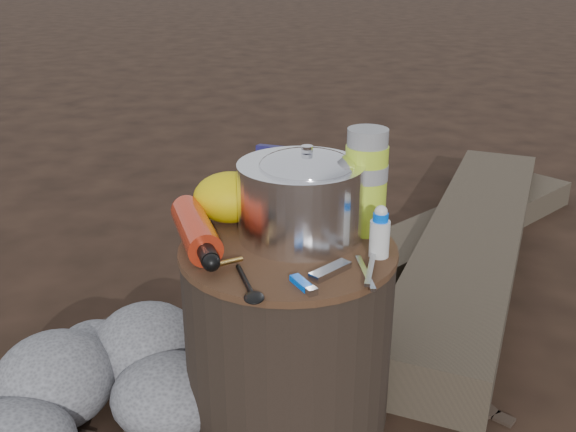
{
  "coord_description": "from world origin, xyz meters",
  "views": [
    {
      "loc": [
        -0.03,
        -1.21,
        0.98
      ],
      "look_at": [
        0.0,
        0.0,
        0.48
      ],
      "focal_mm": 40.41,
      "sensor_mm": 36.0,
      "label": 1
    }
  ],
  "objects_px": {
    "thermos": "(366,182)",
    "fuel_bottle": "(196,230)",
    "log_main": "(473,243)",
    "stump": "(288,332)",
    "travel_mug": "(323,187)",
    "camping_pot": "(307,196)"
  },
  "relations": [
    {
      "from": "stump",
      "to": "thermos",
      "type": "bearing_deg",
      "value": 25.66
    },
    {
      "from": "camping_pot",
      "to": "thermos",
      "type": "xyz_separation_m",
      "value": [
        0.13,
        0.04,
        0.02
      ]
    },
    {
      "from": "fuel_bottle",
      "to": "travel_mug",
      "type": "bearing_deg",
      "value": 13.63
    },
    {
      "from": "log_main",
      "to": "travel_mug",
      "type": "bearing_deg",
      "value": -110.65
    },
    {
      "from": "log_main",
      "to": "travel_mug",
      "type": "distance_m",
      "value": 0.89
    },
    {
      "from": "thermos",
      "to": "travel_mug",
      "type": "distance_m",
      "value": 0.13
    },
    {
      "from": "camping_pot",
      "to": "travel_mug",
      "type": "relative_size",
      "value": 1.4
    },
    {
      "from": "thermos",
      "to": "travel_mug",
      "type": "height_order",
      "value": "thermos"
    },
    {
      "from": "thermos",
      "to": "stump",
      "type": "bearing_deg",
      "value": -154.34
    },
    {
      "from": "travel_mug",
      "to": "fuel_bottle",
      "type": "bearing_deg",
      "value": -149.78
    },
    {
      "from": "log_main",
      "to": "fuel_bottle",
      "type": "bearing_deg",
      "value": -115.06
    },
    {
      "from": "stump",
      "to": "travel_mug",
      "type": "bearing_deg",
      "value": 64.33
    },
    {
      "from": "stump",
      "to": "travel_mug",
      "type": "xyz_separation_m",
      "value": [
        0.08,
        0.17,
        0.27
      ]
    },
    {
      "from": "stump",
      "to": "log_main",
      "type": "xyz_separation_m",
      "value": [
        0.63,
        0.74,
        -0.13
      ]
    },
    {
      "from": "stump",
      "to": "fuel_bottle",
      "type": "distance_m",
      "value": 0.31
    },
    {
      "from": "thermos",
      "to": "travel_mug",
      "type": "relative_size",
      "value": 1.64
    },
    {
      "from": "log_main",
      "to": "camping_pot",
      "type": "bearing_deg",
      "value": -106.99
    },
    {
      "from": "stump",
      "to": "log_main",
      "type": "distance_m",
      "value": 0.98
    },
    {
      "from": "stump",
      "to": "fuel_bottle",
      "type": "relative_size",
      "value": 1.55
    },
    {
      "from": "fuel_bottle",
      "to": "thermos",
      "type": "distance_m",
      "value": 0.37
    },
    {
      "from": "thermos",
      "to": "fuel_bottle",
      "type": "bearing_deg",
      "value": -169.34
    },
    {
      "from": "log_main",
      "to": "thermos",
      "type": "height_order",
      "value": "thermos"
    }
  ]
}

